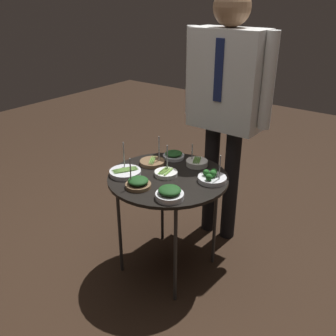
{
  "coord_description": "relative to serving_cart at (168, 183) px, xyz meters",
  "views": [
    {
      "loc": [
        1.15,
        -1.51,
        1.58
      ],
      "look_at": [
        0.0,
        0.0,
        0.69
      ],
      "focal_mm": 40.0,
      "sensor_mm": 36.0,
      "label": 1
    }
  ],
  "objects": [
    {
      "name": "ground_plane",
      "position": [
        0.0,
        0.0,
        -0.59
      ],
      "size": [
        8.0,
        8.0,
        0.0
      ],
      "primitive_type": "plane",
      "color": "black"
    },
    {
      "name": "serving_cart",
      "position": [
        0.0,
        0.0,
        0.0
      ],
      "size": [
        0.68,
        0.68,
        0.64
      ],
      "color": "black",
      "rests_on": "ground_plane"
    },
    {
      "name": "bowl_asparagus_back_right",
      "position": [
        -0.01,
        -0.0,
        0.06
      ],
      "size": [
        0.13,
        0.13,
        0.17
      ],
      "color": "white",
      "rests_on": "serving_cart"
    },
    {
      "name": "bowl_asparagus_front_right",
      "position": [
        -0.2,
        -0.13,
        0.06
      ],
      "size": [
        0.18,
        0.18,
        0.18
      ],
      "color": "silver",
      "rests_on": "serving_cart"
    },
    {
      "name": "bowl_broccoli_mid_right",
      "position": [
        0.23,
        0.09,
        0.06
      ],
      "size": [
        0.16,
        0.16,
        0.16
      ],
      "color": "silver",
      "rests_on": "serving_cart"
    },
    {
      "name": "bowl_spinach_back_left",
      "position": [
        0.16,
        -0.2,
        0.07
      ],
      "size": [
        0.14,
        0.14,
        0.06
      ],
      "color": "silver",
      "rests_on": "serving_cart"
    },
    {
      "name": "bowl_asparagus_front_left",
      "position": [
        -0.17,
        0.07,
        0.06
      ],
      "size": [
        0.15,
        0.15,
        0.17
      ],
      "color": "brown",
      "rests_on": "serving_cart"
    },
    {
      "name": "bowl_asparagus_center",
      "position": [
        0.05,
        0.22,
        0.06
      ],
      "size": [
        0.13,
        0.13,
        0.13
      ],
      "color": "silver",
      "rests_on": "serving_cart"
    },
    {
      "name": "bowl_spinach_near_rim",
      "position": [
        -0.05,
        -0.2,
        0.07
      ],
      "size": [
        0.14,
        0.14,
        0.17
      ],
      "color": "brown",
      "rests_on": "serving_cart"
    },
    {
      "name": "bowl_spinach_mid_left",
      "position": [
        -0.13,
        0.22,
        0.06
      ],
      "size": [
        0.13,
        0.13,
        0.04
      ],
      "color": "silver",
      "rests_on": "serving_cart"
    },
    {
      "name": "waiter_figure",
      "position": [
        0.06,
        0.52,
        0.43
      ],
      "size": [
        0.59,
        0.22,
        1.61
      ],
      "color": "black",
      "rests_on": "ground_plane"
    }
  ]
}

